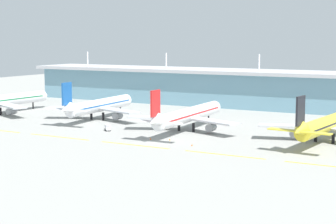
{
  "coord_description": "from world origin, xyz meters",
  "views": [
    {
      "loc": [
        100.26,
        -171.82,
        37.12
      ],
      "look_at": [
        -10.17,
        28.32,
        7.0
      ],
      "focal_mm": 59.7,
      "sensor_mm": 36.0,
      "label": 1
    }
  ],
  "objects_px": {
    "safety_cone_left_wingtip": "(170,140)",
    "safety_cone_nose_front": "(151,139)",
    "airliner_near_middle": "(99,106)",
    "airliner_center": "(188,115)",
    "airliner_far_middle": "(326,124)",
    "baggage_cart": "(108,128)",
    "safety_cone_right_wingtip": "(192,145)"
  },
  "relations": [
    {
      "from": "airliner_center",
      "to": "safety_cone_left_wingtip",
      "type": "distance_m",
      "value": 23.48
    },
    {
      "from": "airliner_far_middle",
      "to": "safety_cone_right_wingtip",
      "type": "relative_size",
      "value": 86.33
    },
    {
      "from": "safety_cone_nose_front",
      "to": "safety_cone_right_wingtip",
      "type": "height_order",
      "value": "same"
    },
    {
      "from": "airliner_near_middle",
      "to": "baggage_cart",
      "type": "distance_m",
      "value": 33.25
    },
    {
      "from": "airliner_far_middle",
      "to": "safety_cone_right_wingtip",
      "type": "xyz_separation_m",
      "value": [
        -39.08,
        -29.79,
        -6.09
      ]
    },
    {
      "from": "safety_cone_left_wingtip",
      "to": "safety_cone_nose_front",
      "type": "xyz_separation_m",
      "value": [
        -7.0,
        -1.94,
        0.0
      ]
    },
    {
      "from": "airliner_far_middle",
      "to": "airliner_center",
      "type": "bearing_deg",
      "value": -177.9
    },
    {
      "from": "airliner_far_middle",
      "to": "safety_cone_nose_front",
      "type": "relative_size",
      "value": 86.33
    },
    {
      "from": "airliner_far_middle",
      "to": "safety_cone_left_wingtip",
      "type": "distance_m",
      "value": 56.78
    },
    {
      "from": "airliner_far_middle",
      "to": "safety_cone_left_wingtip",
      "type": "height_order",
      "value": "airliner_far_middle"
    },
    {
      "from": "airliner_far_middle",
      "to": "safety_cone_left_wingtip",
      "type": "bearing_deg",
      "value": -154.45
    },
    {
      "from": "airliner_near_middle",
      "to": "airliner_center",
      "type": "distance_m",
      "value": 51.23
    },
    {
      "from": "baggage_cart",
      "to": "safety_cone_left_wingtip",
      "type": "height_order",
      "value": "baggage_cart"
    },
    {
      "from": "airliner_near_middle",
      "to": "baggage_cart",
      "type": "bearing_deg",
      "value": -47.93
    },
    {
      "from": "airliner_center",
      "to": "safety_cone_right_wingtip",
      "type": "relative_size",
      "value": 93.03
    },
    {
      "from": "airliner_center",
      "to": "safety_cone_nose_front",
      "type": "distance_m",
      "value": 25.22
    },
    {
      "from": "airliner_far_middle",
      "to": "safety_cone_nose_front",
      "type": "xyz_separation_m",
      "value": [
        -57.94,
        -26.3,
        -6.09
      ]
    },
    {
      "from": "airliner_center",
      "to": "safety_cone_nose_front",
      "type": "height_order",
      "value": "airliner_center"
    },
    {
      "from": "airliner_center",
      "to": "safety_cone_left_wingtip",
      "type": "relative_size",
      "value": 93.03
    },
    {
      "from": "airliner_center",
      "to": "safety_cone_nose_front",
      "type": "relative_size",
      "value": 93.03
    },
    {
      "from": "airliner_near_middle",
      "to": "airliner_far_middle",
      "type": "xyz_separation_m",
      "value": [
        105.32,
        -6.82,
        0.0
      ]
    },
    {
      "from": "airliner_far_middle",
      "to": "safety_cone_left_wingtip",
      "type": "xyz_separation_m",
      "value": [
        -50.93,
        -24.35,
        -6.09
      ]
    },
    {
      "from": "safety_cone_left_wingtip",
      "to": "safety_cone_right_wingtip",
      "type": "relative_size",
      "value": 1.0
    },
    {
      "from": "airliner_near_middle",
      "to": "safety_cone_left_wingtip",
      "type": "xyz_separation_m",
      "value": [
        54.39,
        -31.17,
        -6.09
      ]
    },
    {
      "from": "airliner_near_middle",
      "to": "airliner_center",
      "type": "height_order",
      "value": "same"
    },
    {
      "from": "safety_cone_nose_front",
      "to": "safety_cone_right_wingtip",
      "type": "distance_m",
      "value": 19.18
    },
    {
      "from": "airliner_center",
      "to": "airliner_far_middle",
      "type": "bearing_deg",
      "value": 2.1
    },
    {
      "from": "airliner_center",
      "to": "safety_cone_left_wingtip",
      "type": "height_order",
      "value": "airliner_center"
    },
    {
      "from": "airliner_center",
      "to": "safety_cone_right_wingtip",
      "type": "height_order",
      "value": "airliner_center"
    },
    {
      "from": "airliner_near_middle",
      "to": "airliner_far_middle",
      "type": "distance_m",
      "value": 105.54
    },
    {
      "from": "baggage_cart",
      "to": "safety_cone_nose_front",
      "type": "relative_size",
      "value": 5.51
    },
    {
      "from": "safety_cone_left_wingtip",
      "to": "safety_cone_nose_front",
      "type": "height_order",
      "value": "same"
    }
  ]
}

